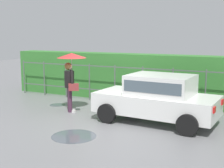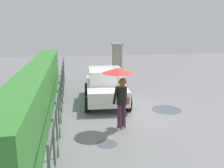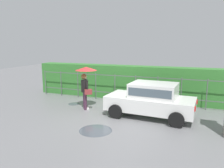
% 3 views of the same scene
% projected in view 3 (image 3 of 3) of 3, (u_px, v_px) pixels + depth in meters
% --- Properties ---
extents(ground_plane, '(40.00, 40.00, 0.00)m').
position_uv_depth(ground_plane, '(113.00, 116.00, 9.47)').
color(ground_plane, slate).
extents(car, '(3.82, 2.04, 1.48)m').
position_uv_depth(car, '(151.00, 99.00, 9.31)').
color(car, white).
rests_on(car, ground).
extents(pedestrian, '(1.02, 1.02, 2.05)m').
position_uv_depth(pedestrian, '(86.00, 78.00, 10.29)').
color(pedestrian, '#47283D').
rests_on(pedestrian, ground).
extents(fence_section, '(11.65, 0.05, 1.50)m').
position_uv_depth(fence_section, '(135.00, 88.00, 11.50)').
color(fence_section, '#59605B').
rests_on(fence_section, ground).
extents(hedge_row, '(12.60, 0.90, 1.90)m').
position_uv_depth(hedge_row, '(139.00, 83.00, 12.21)').
color(hedge_row, '#387F33').
rests_on(hedge_row, ground).
extents(puddle_near, '(1.21, 1.21, 0.00)m').
position_uv_depth(puddle_near, '(96.00, 130.00, 7.92)').
color(puddle_near, '#4C545B').
rests_on(puddle_near, ground).
extents(puddle_far, '(0.62, 0.62, 0.00)m').
position_uv_depth(puddle_far, '(74.00, 104.00, 11.46)').
color(puddle_far, '#4C545B').
rests_on(puddle_far, ground).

